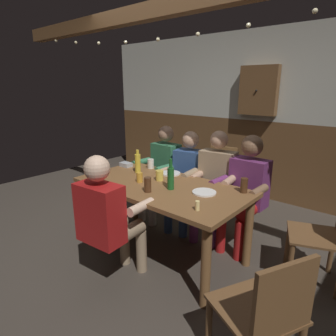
% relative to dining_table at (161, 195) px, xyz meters
% --- Properties ---
extents(ground_plane, '(7.30, 7.30, 0.00)m').
position_rel_dining_table_xyz_m(ground_plane, '(0.00, -0.02, -0.65)').
color(ground_plane, '#423A33').
extents(back_wall_upper, '(6.08, 0.12, 1.30)m').
position_rel_dining_table_xyz_m(back_wall_upper, '(0.00, 2.26, 1.20)').
color(back_wall_upper, beige).
extents(back_wall_wainscot, '(6.08, 0.12, 1.20)m').
position_rel_dining_table_xyz_m(back_wall_wainscot, '(0.00, 2.26, -0.05)').
color(back_wall_wainscot, brown).
rests_on(back_wall_wainscot, ground_plane).
extents(ceiling_beam, '(5.47, 0.14, 0.16)m').
position_rel_dining_table_xyz_m(ceiling_beam, '(0.00, 0.28, 1.77)').
color(ceiling_beam, brown).
extents(dining_table, '(1.74, 0.90, 0.76)m').
position_rel_dining_table_xyz_m(dining_table, '(0.00, 0.00, 0.00)').
color(dining_table, brown).
rests_on(dining_table, ground_plane).
extents(person_0, '(0.51, 0.52, 1.22)m').
position_rel_dining_table_xyz_m(person_0, '(-0.59, 0.67, 0.01)').
color(person_0, '#33724C').
rests_on(person_0, ground_plane).
extents(person_1, '(0.55, 0.58, 1.19)m').
position_rel_dining_table_xyz_m(person_1, '(-0.18, 0.67, -0.00)').
color(person_1, '#2D4C84').
rests_on(person_1, ground_plane).
extents(person_2, '(0.58, 0.54, 1.23)m').
position_rel_dining_table_xyz_m(person_2, '(0.21, 0.68, 0.02)').
color(person_2, '#997F60').
rests_on(person_2, ground_plane).
extents(person_3, '(0.53, 0.51, 1.23)m').
position_rel_dining_table_xyz_m(person_3, '(0.59, 0.68, 0.03)').
color(person_3, '#6B2D66').
rests_on(person_3, ground_plane).
extents(person_4, '(0.56, 0.56, 1.19)m').
position_rel_dining_table_xyz_m(person_4, '(-0.01, -0.67, 0.01)').
color(person_4, '#AD1919').
rests_on(person_4, ground_plane).
extents(chair_empty_near_right, '(0.59, 0.59, 0.88)m').
position_rel_dining_table_xyz_m(chair_empty_near_right, '(1.38, -0.67, -0.18)').
color(chair_empty_near_right, brown).
rests_on(chair_empty_near_right, ground_plane).
extents(chair_empty_near_left, '(0.49, 0.49, 0.88)m').
position_rel_dining_table_xyz_m(chair_empty_near_left, '(-0.17, 1.41, -0.18)').
color(chair_empty_near_left, brown).
rests_on(chair_empty_near_left, ground_plane).
extents(chair_empty_far_end, '(0.57, 0.57, 0.88)m').
position_rel_dining_table_xyz_m(chair_empty_far_end, '(1.41, 0.56, -0.18)').
color(chair_empty_far_end, brown).
rests_on(chair_empty_far_end, ground_plane).
extents(table_candle, '(0.04, 0.04, 0.08)m').
position_rel_dining_table_xyz_m(table_candle, '(0.63, -0.27, 0.15)').
color(table_candle, '#F9E08C').
rests_on(table_candle, dining_table).
extents(condiment_caddy, '(0.14, 0.10, 0.05)m').
position_rel_dining_table_xyz_m(condiment_caddy, '(-0.77, 0.22, 0.13)').
color(condiment_caddy, '#B2B7BC').
rests_on(condiment_caddy, dining_table).
extents(plate_0, '(0.22, 0.22, 0.01)m').
position_rel_dining_table_xyz_m(plate_0, '(-0.16, 0.34, 0.11)').
color(plate_0, white).
rests_on(plate_0, dining_table).
extents(plate_1, '(0.22, 0.22, 0.01)m').
position_rel_dining_table_xyz_m(plate_1, '(0.46, 0.08, 0.11)').
color(plate_1, white).
rests_on(plate_1, dining_table).
extents(bottle_0, '(0.07, 0.07, 0.26)m').
position_rel_dining_table_xyz_m(bottle_0, '(-0.48, 0.14, 0.22)').
color(bottle_0, gold).
rests_on(bottle_0, dining_table).
extents(bottle_1, '(0.06, 0.06, 0.30)m').
position_rel_dining_table_xyz_m(bottle_1, '(0.15, -0.04, 0.22)').
color(bottle_1, '#195923').
rests_on(bottle_1, dining_table).
extents(pint_glass_0, '(0.06, 0.06, 0.10)m').
position_rel_dining_table_xyz_m(pint_glass_0, '(-0.22, -0.08, 0.16)').
color(pint_glass_0, gold).
rests_on(pint_glass_0, dining_table).
extents(pint_glass_1, '(0.07, 0.07, 0.14)m').
position_rel_dining_table_xyz_m(pint_glass_1, '(0.73, 0.34, 0.18)').
color(pint_glass_1, '#4C2D19').
rests_on(pint_glass_1, dining_table).
extents(pint_glass_2, '(0.08, 0.08, 0.13)m').
position_rel_dining_table_xyz_m(pint_glass_2, '(-0.71, -0.30, 0.17)').
color(pint_glass_2, white).
rests_on(pint_glass_2, dining_table).
extents(pint_glass_3, '(0.07, 0.07, 0.14)m').
position_rel_dining_table_xyz_m(pint_glass_3, '(0.04, -0.23, 0.18)').
color(pint_glass_3, '#4C2D19').
rests_on(pint_glass_3, dining_table).
extents(pint_glass_4, '(0.08, 0.08, 0.11)m').
position_rel_dining_table_xyz_m(pint_glass_4, '(-0.11, 0.09, 0.16)').
color(pint_glass_4, '#E5C64C').
rests_on(pint_glass_4, dining_table).
extents(pint_glass_5, '(0.08, 0.08, 0.11)m').
position_rel_dining_table_xyz_m(pint_glass_5, '(-0.49, 0.36, 0.16)').
color(pint_glass_5, white).
rests_on(pint_glass_5, dining_table).
extents(wall_dart_cabinet, '(0.56, 0.15, 0.70)m').
position_rel_dining_table_xyz_m(wall_dart_cabinet, '(0.00, 2.13, 0.99)').
color(wall_dart_cabinet, brown).
extents(string_lights, '(4.29, 0.04, 0.19)m').
position_rel_dining_table_xyz_m(string_lights, '(-0.00, 0.23, 1.55)').
color(string_lights, '#F9EAB2').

